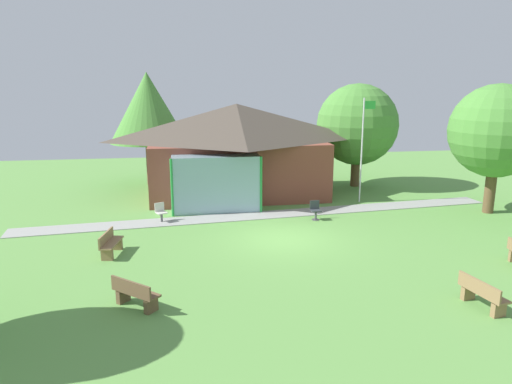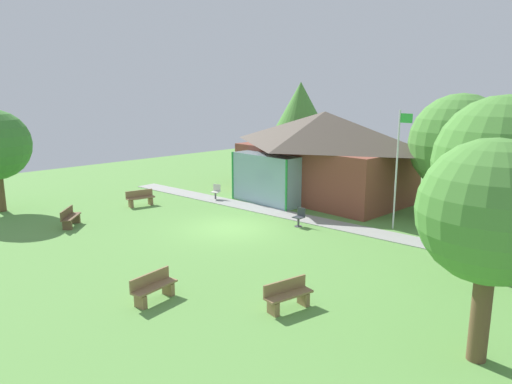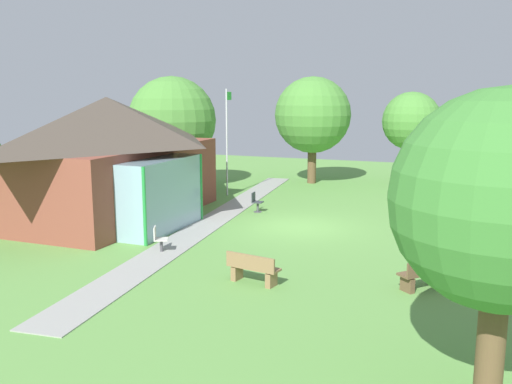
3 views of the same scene
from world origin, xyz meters
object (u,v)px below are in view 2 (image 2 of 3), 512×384
bench_mid_left (140,199)px  bench_front_right (153,288)px  patio_chair_west (216,192)px  tree_behind_pavilion_left (300,113)px  bench_front_left (70,218)px  tree_east_hedge (502,164)px  tree_behind_pavilion_right (459,144)px  pavilion (321,154)px  patio_chair_lawn_spare (299,218)px  flagpole (398,164)px  tree_far_east (492,213)px  bench_lawn_far_right (288,296)px

bench_mid_left → bench_front_right: bearing=71.5°
patio_chair_west → tree_behind_pavilion_left: 9.28m
bench_front_right → patio_chair_west: (-9.09, 9.80, 0.01)m
bench_front_left → tree_east_hedge: size_ratio=0.23×
bench_front_left → tree_behind_pavilion_right: tree_behind_pavilion_right is taller
pavilion → patio_chair_lawn_spare: pavilion is taller
bench_mid_left → tree_behind_pavilion_right: bearing=137.5°
flagpole → patio_chair_lawn_spare: 4.97m
flagpole → tree_far_east: size_ratio=1.02×
pavilion → patio_chair_west: bearing=-130.4°
bench_mid_left → tree_behind_pavilion_right: 16.46m
bench_mid_left → tree_far_east: 19.12m
bench_front_right → bench_lawn_far_right: (3.15, 2.48, 0.00)m
patio_chair_lawn_spare → tree_far_east: size_ratio=0.17×
bench_front_left → tree_behind_pavilion_right: (11.59, 14.16, 3.25)m
pavilion → tree_far_east: bearing=-39.0°
tree_far_east → tree_behind_pavilion_left: tree_behind_pavilion_left is taller
bench_mid_left → tree_behind_pavilion_right: (12.84, 9.77, 3.25)m
patio_chair_west → tree_behind_pavilion_left: (-0.88, 8.24, 4.18)m
bench_lawn_far_right → tree_far_east: size_ratio=0.30×
tree_behind_pavilion_right → tree_east_hedge: bearing=-57.6°
bench_mid_left → tree_east_hedge: 17.70m
patio_chair_lawn_spare → pavilion: bearing=-63.4°
patio_chair_lawn_spare → tree_behind_pavilion_left: bearing=-51.9°
tree_east_hedge → bench_front_right: bearing=-125.1°
pavilion → tree_behind_pavilion_left: (-4.79, 3.65, 2.01)m
patio_chair_west → bench_mid_left: bearing=41.7°
bench_lawn_far_right → patio_chair_lawn_spare: bearing=-131.8°
pavilion → flagpole: 6.69m
tree_behind_pavilion_left → tree_far_east: bearing=-38.5°
pavilion → bench_front_left: (-4.30, -12.90, -2.19)m
tree_far_east → bench_mid_left: bearing=173.5°
bench_front_left → bench_front_right: (9.48, -1.49, 0.00)m
bench_front_left → bench_mid_left: 4.57m
tree_far_east → tree_behind_pavilion_right: tree_behind_pavilion_right is taller
bench_front_left → patio_chair_lawn_spare: bearing=88.3°
patio_chair_west → tree_behind_pavilion_right: bearing=-178.0°
flagpole → pavilion: bearing=158.4°
flagpole → bench_front_left: flagpole is taller
flagpole → patio_chair_west: bearing=-168.1°
flagpole → bench_mid_left: flagpole is taller
bench_lawn_far_right → patio_chair_lawn_spare: 8.51m
tree_far_east → tree_east_hedge: bearing=107.6°
patio_chair_west → tree_behind_pavilion_right: 13.04m
patio_chair_west → bench_front_right: bearing=107.3°
tree_behind_pavilion_left → patio_chair_west: bearing=-83.9°
bench_lawn_far_right → bench_front_right: bearing=-42.4°
tree_east_hedge → tree_behind_pavilion_left: bearing=151.0°
bench_front_left → tree_behind_pavilion_left: tree_behind_pavilion_left is taller
tree_behind_pavilion_right → pavilion: bearing=-170.2°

